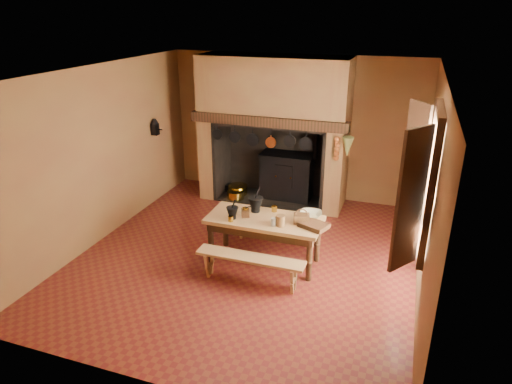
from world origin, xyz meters
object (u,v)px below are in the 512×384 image
wicker_basket (301,218)px  iron_range (287,176)px  bench_front (250,263)px  mixing_bowl (311,215)px  coffee_grinder (245,212)px  work_table (265,225)px

wicker_basket → iron_range: bearing=95.4°
bench_front → mixing_bowl: 1.17m
coffee_grinder → wicker_basket: 0.83m
iron_range → mixing_bowl: iron_range is taller
iron_range → work_table: 2.54m
work_table → mixing_bowl: (0.63, 0.25, 0.16)m
wicker_basket → work_table: bearing=169.1°
work_table → bench_front: 0.69m
coffee_grinder → bench_front: bearing=-88.7°
iron_range → coffee_grinder: (0.05, -2.55, 0.31)m
bench_front → mixing_bowl: size_ratio=4.72×
work_table → bench_front: (-0.00, -0.63, -0.29)m
iron_range → wicker_basket: 2.65m
bench_front → coffee_grinder: coffee_grinder is taller
iron_range → coffee_grinder: 2.57m
iron_range → work_table: iron_range is taller
mixing_bowl → bench_front: bearing=-125.7°
work_table → coffee_grinder: (-0.28, -0.04, 0.18)m
work_table → mixing_bowl: bearing=21.7°
work_table → mixing_bowl: 0.70m
work_table → wicker_basket: bearing=3.3°
work_table → coffee_grinder: size_ratio=9.47×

